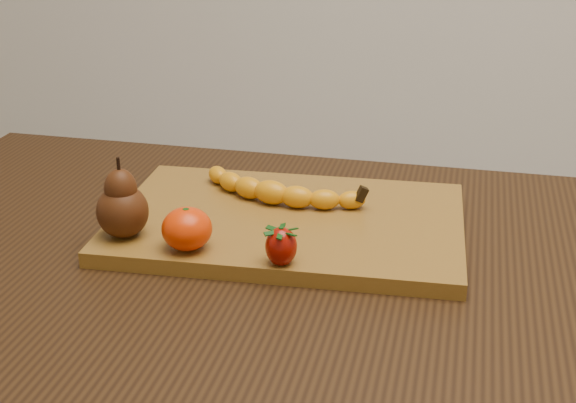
% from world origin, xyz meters
% --- Properties ---
extents(table, '(1.00, 0.70, 0.76)m').
position_xyz_m(table, '(0.00, 0.00, 0.66)').
color(table, black).
rests_on(table, ground).
extents(cutting_board, '(0.47, 0.32, 0.02)m').
position_xyz_m(cutting_board, '(0.07, 0.07, 0.77)').
color(cutting_board, brown).
rests_on(cutting_board, table).
extents(banana, '(0.21, 0.10, 0.03)m').
position_xyz_m(banana, '(0.04, 0.10, 0.80)').
color(banana, orange).
rests_on(banana, cutting_board).
extents(pear, '(0.08, 0.08, 0.10)m').
position_xyz_m(pear, '(-0.11, -0.04, 0.83)').
color(pear, '#421F0A').
rests_on(pear, cutting_board).
extents(mandarin, '(0.07, 0.07, 0.05)m').
position_xyz_m(mandarin, '(-0.02, -0.05, 0.81)').
color(mandarin, '#E73302').
rests_on(mandarin, cutting_board).
extents(strawberry, '(0.05, 0.05, 0.05)m').
position_xyz_m(strawberry, '(0.10, -0.07, 0.80)').
color(strawberry, '#930D04').
rests_on(strawberry, cutting_board).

